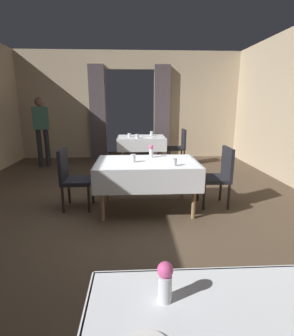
% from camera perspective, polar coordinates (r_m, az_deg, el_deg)
% --- Properties ---
extents(ground, '(10.08, 10.08, 0.00)m').
position_cam_1_polar(ground, '(3.91, -4.05, -9.93)').
color(ground, '#4C3D2D').
extents(wall_back, '(6.40, 0.27, 3.00)m').
position_cam_1_polar(wall_back, '(7.75, -3.75, 13.57)').
color(wall_back, tan).
rests_on(wall_back, ground).
extents(dining_table_mid, '(1.50, 1.01, 0.75)m').
position_cam_1_polar(dining_table_mid, '(3.87, -0.03, 0.02)').
color(dining_table_mid, olive).
rests_on(dining_table_mid, ground).
extents(dining_table_far, '(1.21, 0.97, 0.75)m').
position_cam_1_polar(dining_table_far, '(6.67, -1.25, 5.97)').
color(dining_table_far, olive).
rests_on(dining_table_far, ground).
extents(chair_mid_right, '(0.44, 0.44, 0.93)m').
position_cam_1_polar(chair_mid_right, '(4.21, 15.54, -1.22)').
color(chair_mid_right, black).
rests_on(chair_mid_right, ground).
extents(chair_mid_left, '(0.44, 0.44, 0.93)m').
position_cam_1_polar(chair_mid_left, '(4.10, -16.18, -1.67)').
color(chair_mid_left, black).
rests_on(chair_mid_left, ground).
extents(chair_far_right, '(0.44, 0.44, 0.93)m').
position_cam_1_polar(chair_far_right, '(6.86, 7.03, 4.99)').
color(chair_far_right, black).
rests_on(chair_far_right, ground).
extents(flower_vase_near, '(0.07, 0.07, 0.19)m').
position_cam_1_polar(flower_vase_near, '(1.22, 3.98, -23.40)').
color(flower_vase_near, silver).
rests_on(flower_vase_near, dining_table_near).
extents(flower_vase_mid, '(0.07, 0.07, 0.20)m').
position_cam_1_polar(flower_vase_mid, '(4.10, 0.91, 3.84)').
color(flower_vase_mid, silver).
rests_on(flower_vase_mid, dining_table_mid).
extents(glass_mid_b, '(0.07, 0.07, 0.11)m').
position_cam_1_polar(glass_mid_b, '(3.57, 6.01, 1.29)').
color(glass_mid_b, silver).
rests_on(glass_mid_b, dining_table_mid).
extents(glass_mid_c, '(0.07, 0.07, 0.12)m').
position_cam_1_polar(glass_mid_c, '(3.78, -3.05, 2.15)').
color(glass_mid_c, silver).
rests_on(glass_mid_c, dining_table_mid).
extents(glass_far_a, '(0.08, 0.08, 0.11)m').
position_cam_1_polar(glass_far_a, '(6.35, -2.17, 6.98)').
color(glass_far_a, silver).
rests_on(glass_far_a, dining_table_far).
extents(glass_far_b, '(0.07, 0.07, 0.10)m').
position_cam_1_polar(glass_far_b, '(6.61, -3.93, 7.21)').
color(glass_far_b, silver).
rests_on(glass_far_b, dining_table_far).
extents(glass_far_c, '(0.08, 0.08, 0.12)m').
position_cam_1_polar(glass_far_c, '(6.89, 1.01, 7.60)').
color(glass_far_c, silver).
rests_on(glass_far_c, dining_table_far).
extents(plate_far_d, '(0.22, 0.22, 0.01)m').
position_cam_1_polar(plate_far_d, '(6.51, 0.99, 6.75)').
color(plate_far_d, white).
rests_on(plate_far_d, dining_table_far).
extents(person_waiter_by_doorway, '(0.40, 0.30, 1.72)m').
position_cam_1_polar(person_waiter_by_doorway, '(7.04, -22.14, 8.47)').
color(person_waiter_by_doorway, black).
rests_on(person_waiter_by_doorway, ground).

